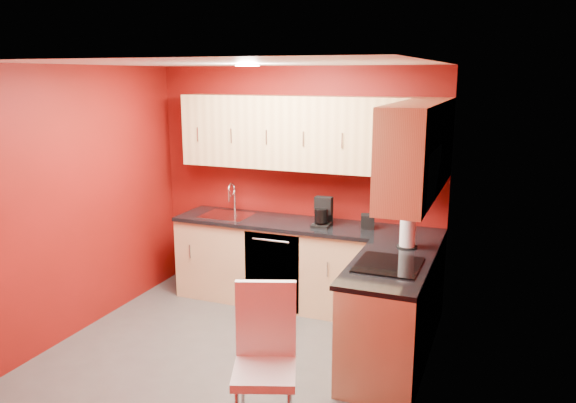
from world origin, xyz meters
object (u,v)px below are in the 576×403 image
Objects in this scene: coffee_maker at (322,212)px; napkin_holder at (368,221)px; microwave at (407,175)px; sink at (228,212)px; paper_towel at (408,230)px; dining_chair at (264,364)px.

coffee_maker is 2.07× the size of napkin_holder.
sink is at bearing 154.40° from microwave.
paper_towel reaches higher than napkin_holder.
napkin_holder is at bearing 117.64° from microwave.
sink is 1.78× the size of coffee_maker.
coffee_maker is at bearing -3.44° from sink.
microwave is 0.73× the size of dining_chair.
sink reaches higher than coffee_maker.
paper_towel reaches higher than coffee_maker.
napkin_holder is (-0.54, 1.03, -0.68)m from microwave.
microwave is at bearing -62.36° from napkin_holder.
microwave is at bearing 39.02° from dining_chair.
dining_chair is at bearing -120.78° from microwave.
microwave is at bearing -25.60° from sink.
coffee_maker reaches higher than dining_chair.
napkin_holder is 2.25m from dining_chair.
sink is 2.09m from paper_towel.
coffee_maker is 0.46m from napkin_holder.
coffee_maker reaches higher than napkin_holder.
coffee_maker is at bearing 157.18° from paper_towel.
microwave is 2.60× the size of coffee_maker.
coffee_maker is at bearing 77.78° from dining_chair.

